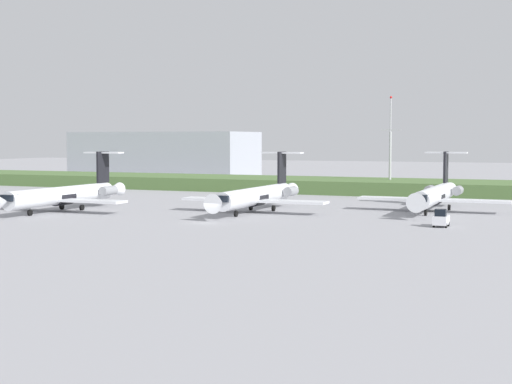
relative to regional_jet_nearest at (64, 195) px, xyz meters
name	(u,v)px	position (x,y,z in m)	size (l,w,h in m)	color
ground_plane	(288,204)	(27.63, 24.36, -2.54)	(500.00, 500.00, 0.00)	#939399
grass_berm	(340,186)	(27.63, 56.18, -1.17)	(320.00, 20.00, 2.73)	#4C6B38
regional_jet_nearest	(64,195)	(0.00, 0.00, 0.00)	(22.81, 31.00, 9.00)	silver
regional_jet_second	(258,195)	(27.97, 10.22, 0.00)	(22.81, 31.00, 9.00)	silver
regional_jet_third	(435,194)	(52.64, 22.16, 0.00)	(22.81, 31.00, 9.00)	silver
antenna_mast	(390,153)	(37.56, 58.26, 5.75)	(4.40, 0.50, 19.84)	#B2B2B7
distant_hangar	(164,155)	(-34.13, 90.79, 3.99)	(50.80, 21.41, 13.05)	#9EA3AD
baggage_tug	(441,219)	(56.87, 0.98, -1.53)	(1.72, 3.20, 2.30)	silver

